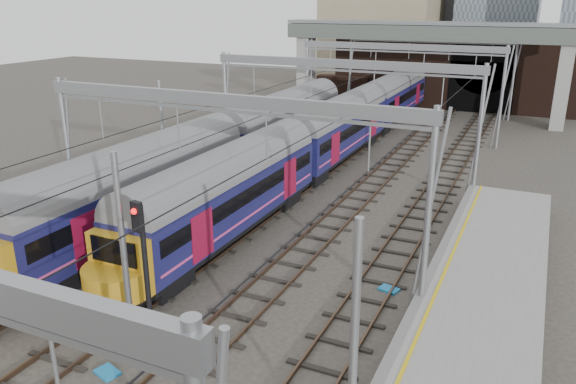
% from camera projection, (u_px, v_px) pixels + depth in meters
% --- Properties ---
extents(tracks, '(14.40, 80.00, 0.22)m').
position_uv_depth(tracks, '(294.00, 222.00, 29.89)').
color(tracks, '#4C3828').
rests_on(tracks, ground).
extents(overhead_line, '(16.80, 80.00, 8.00)m').
position_uv_depth(overhead_line, '(339.00, 82.00, 33.33)').
color(overhead_line, gray).
rests_on(overhead_line, ground).
extents(retaining_wall, '(28.00, 2.75, 9.00)m').
position_uv_depth(retaining_wall, '(448.00, 68.00, 59.64)').
color(retaining_wall, black).
rests_on(retaining_wall, ground).
extents(overbridge, '(28.00, 3.00, 9.25)m').
position_uv_depth(overbridge, '(426.00, 43.00, 54.15)').
color(overbridge, gray).
rests_on(overbridge, ground).
extents(train_main, '(2.72, 62.84, 4.70)m').
position_uv_depth(train_main, '(370.00, 110.00, 47.16)').
color(train_main, black).
rests_on(train_main, ground).
extents(train_second, '(2.90, 33.54, 4.96)m').
position_uv_depth(train_second, '(224.00, 151.00, 33.99)').
color(train_second, black).
rests_on(train_second, ground).
extents(signal_near_centre, '(0.41, 0.49, 5.43)m').
position_uv_depth(signal_near_centre, '(144.00, 261.00, 17.76)').
color(signal_near_centre, black).
rests_on(signal_near_centre, ground).
extents(equip_cover_a, '(0.91, 0.76, 0.09)m').
position_uv_depth(equip_cover_a, '(107.00, 372.00, 17.76)').
color(equip_cover_a, '#197BBD').
rests_on(equip_cover_a, ground).
extents(equip_cover_b, '(0.90, 0.76, 0.09)m').
position_uv_depth(equip_cover_b, '(143.00, 295.00, 22.42)').
color(equip_cover_b, '#197BBD').
rests_on(equip_cover_b, ground).
extents(equip_cover_c, '(0.88, 0.72, 0.09)m').
position_uv_depth(equip_cover_c, '(389.00, 289.00, 22.85)').
color(equip_cover_c, '#197BBD').
rests_on(equip_cover_c, ground).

